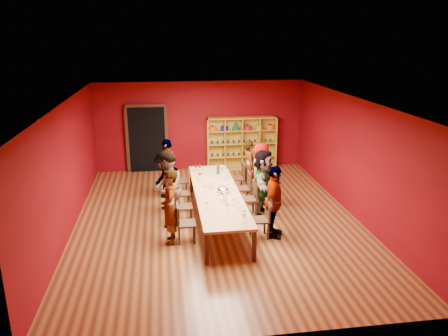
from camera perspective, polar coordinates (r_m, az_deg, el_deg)
The scene contains 43 objects.
room_shell at distance 10.58m, azimuth -0.94°, elevation 0.67°, with size 7.10×9.10×3.04m.
tasting_table at distance 10.83m, azimuth -0.92°, elevation -3.39°, with size 1.10×4.50×0.75m.
doorway at distance 14.90m, azimuth -10.01°, elevation 3.78°, with size 1.40×0.17×2.30m.
shelving_unit at distance 15.04m, azimuth 2.28°, elevation 3.61°, with size 2.40×0.40×1.80m.
chair_person_left_1 at distance 9.85m, azimuth -5.41°, elevation -6.92°, with size 0.42×0.42×0.89m.
person_left_1 at distance 9.70m, azimuth -7.06°, elevation -5.08°, with size 0.62×0.45×1.70m, color #454549.
chair_person_left_2 at distance 10.77m, azimuth -5.69°, elevation -4.77°, with size 0.42×0.42×0.89m.
person_left_2 at distance 10.61m, azimuth -7.43°, elevation -2.64°, with size 0.91×0.50×1.87m, color pink.
chair_person_left_3 at distance 11.65m, azimuth -5.91°, elevation -3.05°, with size 0.42×0.42×0.89m.
person_left_3 at distance 11.55m, azimuth -7.68°, elevation -1.73°, with size 1.03×0.42×1.59m, color #BC7E85.
chair_person_left_4 at distance 12.62m, azimuth -6.11°, elevation -1.46°, with size 0.42×0.42×0.89m.
person_left_4 at distance 12.51m, azimuth -7.32°, elevation 0.02°, with size 0.99×0.45×1.69m, color pink.
chair_person_right_1 at distance 10.05m, azimuth 5.09°, elevation -6.41°, with size 0.42×0.42×0.89m.
person_right_1 at distance 9.97m, azimuth 6.54°, elevation -4.44°, with size 1.00×0.45×1.70m, color #131C36.
chair_person_right_2 at distance 11.24m, azimuth 3.57°, elevation -3.76°, with size 0.42×0.42×0.89m.
person_right_2 at distance 11.18m, azimuth 5.13°, elevation -1.91°, with size 1.60×0.46×1.73m, color #517CA7.
chair_person_right_3 at distance 11.99m, azimuth 2.79°, elevation -2.38°, with size 0.42×0.42×0.89m.
person_right_3 at distance 11.97m, azimuth 4.83°, elevation -0.70°, with size 0.83×0.45×1.69m, color #131836.
chair_person_right_4 at distance 12.83m, azimuth 2.03°, elevation -1.05°, with size 0.42×0.42×0.89m.
person_right_4 at distance 12.80m, azimuth 3.35°, elevation 0.22°, with size 0.57×0.42×1.56m, color #46464B.
wine_glass_0 at distance 9.80m, azimuth 1.79°, elevation -4.48°, with size 0.08×0.08×0.19m.
wine_glass_1 at distance 9.10m, azimuth 2.59°, elevation -6.18°, with size 0.08×0.08×0.21m.
wine_glass_2 at distance 12.35m, azimuth -3.17°, elevation 0.19°, with size 0.09×0.09×0.21m.
wine_glass_3 at distance 12.43m, azimuth -3.69°, elevation 0.18°, with size 0.07×0.07×0.18m.
wine_glass_4 at distance 9.31m, azimuth 2.61°, elevation -5.63°, with size 0.08×0.08×0.20m.
wine_glass_5 at distance 10.64m, azimuth 0.65°, elevation -2.68°, with size 0.08×0.08×0.19m.
wine_glass_6 at distance 11.55m, azimuth 0.02°, elevation -1.04°, with size 0.08×0.08×0.20m.
wine_glass_7 at distance 11.40m, azimuth -3.12°, elevation -1.26°, with size 0.09×0.09×0.21m.
wine_glass_8 at distance 12.36m, azimuth -0.30°, elevation 0.15°, with size 0.08×0.08×0.19m.
wine_glass_9 at distance 12.56m, azimuth -0.42°, elevation 0.42°, with size 0.08×0.08×0.19m.
wine_glass_10 at distance 9.78m, azimuth -2.23°, elevation -4.58°, with size 0.07×0.07×0.18m.
wine_glass_11 at distance 10.26m, azimuth -0.62°, elevation -3.53°, with size 0.07×0.07×0.18m.
wine_glass_12 at distance 9.96m, azimuth 1.28°, elevation -4.15°, with size 0.07×0.07×0.18m.
wine_glass_13 at distance 10.82m, azimuth 0.48°, elevation -2.26°, with size 0.09×0.09×0.21m.
wine_glass_14 at distance 11.81m, azimuth 0.07°, elevation -0.56°, with size 0.09×0.09×0.22m.
wine_glass_15 at distance 10.78m, azimuth -2.41°, elevation -2.34°, with size 0.09×0.09×0.21m.
wine_glass_16 at distance 9.64m, azimuth 0.35°, elevation -4.76°, with size 0.09×0.09×0.21m.
wine_glass_17 at distance 11.65m, azimuth -3.13°, elevation -0.88°, with size 0.08×0.08×0.21m.
wine_glass_18 at distance 12.05m, azimuth -2.45°, elevation -0.23°, with size 0.09×0.09×0.21m.
spittoon_bowl at distance 10.77m, azimuth -0.15°, elevation -2.85°, with size 0.29×0.29×0.16m, color silver.
carafe_a at distance 10.98m, azimuth -1.67°, elevation -2.19°, with size 0.11×0.11×0.26m.
carafe_b at distance 10.16m, azimuth 0.13°, elevation -3.81°, with size 0.13×0.13×0.26m.
wine_bottle at distance 12.14m, azimuth -0.79°, elevation -0.23°, with size 0.10×0.10×0.33m.
Camera 1 is at (-1.27, -10.07, 4.50)m, focal length 35.00 mm.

